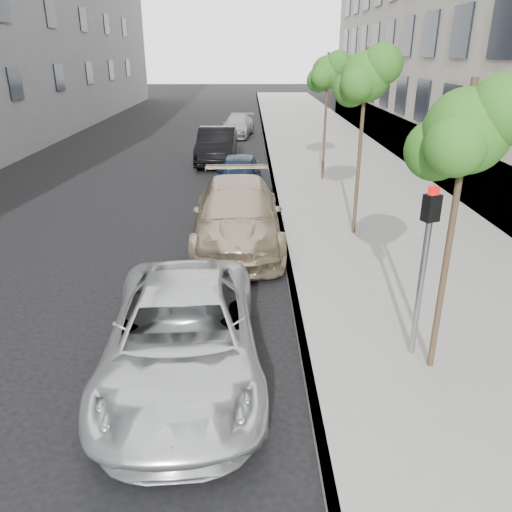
{
  "coord_description": "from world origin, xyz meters",
  "views": [
    {
      "loc": [
        0.23,
        -5.38,
        4.93
      ],
      "look_at": [
        0.35,
        2.96,
        1.5
      ],
      "focal_mm": 35.0,
      "sensor_mm": 36.0,
      "label": 1
    }
  ],
  "objects_px": {
    "signal_pole": "(425,253)",
    "sedan_rear": "(237,126)",
    "sedan_black": "(217,145)",
    "minivan": "(183,335)",
    "tree_near": "(469,132)",
    "tree_mid": "(367,77)",
    "tree_far": "(328,72)",
    "sedan_blue": "(239,174)",
    "suv": "(237,214)"
  },
  "relations": [
    {
      "from": "tree_far",
      "to": "signal_pole",
      "type": "distance_m",
      "value": 12.81
    },
    {
      "from": "tree_far",
      "to": "sedan_black",
      "type": "height_order",
      "value": "tree_far"
    },
    {
      "from": "suv",
      "to": "sedan_rear",
      "type": "distance_m",
      "value": 18.75
    },
    {
      "from": "sedan_rear",
      "to": "tree_near",
      "type": "bearing_deg",
      "value": -72.88
    },
    {
      "from": "tree_near",
      "to": "sedan_blue",
      "type": "relative_size",
      "value": 1.14
    },
    {
      "from": "signal_pole",
      "to": "minivan",
      "type": "height_order",
      "value": "signal_pole"
    },
    {
      "from": "tree_mid",
      "to": "sedan_blue",
      "type": "height_order",
      "value": "tree_mid"
    },
    {
      "from": "tree_near",
      "to": "suv",
      "type": "distance_m",
      "value": 7.59
    },
    {
      "from": "tree_mid",
      "to": "signal_pole",
      "type": "relative_size",
      "value": 1.72
    },
    {
      "from": "tree_mid",
      "to": "sedan_black",
      "type": "relative_size",
      "value": 1.03
    },
    {
      "from": "signal_pole",
      "to": "sedan_rear",
      "type": "xyz_separation_m",
      "value": [
        -3.51,
        24.45,
        -1.35
      ]
    },
    {
      "from": "signal_pole",
      "to": "sedan_rear",
      "type": "height_order",
      "value": "signal_pole"
    },
    {
      "from": "sedan_blue",
      "to": "sedan_rear",
      "type": "bearing_deg",
      "value": 93.87
    },
    {
      "from": "tree_near",
      "to": "tree_mid",
      "type": "relative_size",
      "value": 0.91
    },
    {
      "from": "tree_far",
      "to": "sedan_blue",
      "type": "bearing_deg",
      "value": -156.69
    },
    {
      "from": "tree_mid",
      "to": "sedan_rear",
      "type": "xyz_separation_m",
      "value": [
        -3.73,
        18.33,
        -3.7
      ]
    },
    {
      "from": "tree_near",
      "to": "tree_mid",
      "type": "xyz_separation_m",
      "value": [
        0.0,
        6.5,
        0.41
      ]
    },
    {
      "from": "tree_mid",
      "to": "sedan_blue",
      "type": "relative_size",
      "value": 1.25
    },
    {
      "from": "signal_pole",
      "to": "sedan_black",
      "type": "height_order",
      "value": "signal_pole"
    },
    {
      "from": "tree_mid",
      "to": "minivan",
      "type": "xyz_separation_m",
      "value": [
        -4.07,
        -6.48,
        -3.6
      ]
    },
    {
      "from": "tree_near",
      "to": "signal_pole",
      "type": "xyz_separation_m",
      "value": [
        -0.22,
        0.38,
        -1.94
      ]
    },
    {
      "from": "signal_pole",
      "to": "suv",
      "type": "bearing_deg",
      "value": 96.23
    },
    {
      "from": "tree_near",
      "to": "sedan_black",
      "type": "height_order",
      "value": "tree_near"
    },
    {
      "from": "tree_near",
      "to": "sedan_black",
      "type": "xyz_separation_m",
      "value": [
        -4.52,
        16.9,
        -3.11
      ]
    },
    {
      "from": "signal_pole",
      "to": "tree_near",
      "type": "bearing_deg",
      "value": -82.57
    },
    {
      "from": "tree_near",
      "to": "tree_far",
      "type": "relative_size",
      "value": 0.94
    },
    {
      "from": "minivan",
      "to": "tree_far",
      "type": "bearing_deg",
      "value": 68.81
    },
    {
      "from": "tree_near",
      "to": "tree_far",
      "type": "height_order",
      "value": "tree_far"
    },
    {
      "from": "tree_far",
      "to": "minivan",
      "type": "xyz_separation_m",
      "value": [
        -4.07,
        -12.98,
        -3.47
      ]
    },
    {
      "from": "tree_near",
      "to": "sedan_blue",
      "type": "height_order",
      "value": "tree_near"
    },
    {
      "from": "tree_near",
      "to": "sedan_blue",
      "type": "xyz_separation_m",
      "value": [
        -3.38,
        11.54,
        -3.23
      ]
    },
    {
      "from": "tree_far",
      "to": "suv",
      "type": "relative_size",
      "value": 0.85
    },
    {
      "from": "tree_mid",
      "to": "sedan_rear",
      "type": "distance_m",
      "value": 19.07
    },
    {
      "from": "tree_far",
      "to": "minivan",
      "type": "relative_size",
      "value": 0.93
    },
    {
      "from": "signal_pole",
      "to": "sedan_blue",
      "type": "xyz_separation_m",
      "value": [
        -3.16,
        11.16,
        -1.29
      ]
    },
    {
      "from": "signal_pole",
      "to": "sedan_blue",
      "type": "relative_size",
      "value": 0.73
    },
    {
      "from": "tree_far",
      "to": "minivan",
      "type": "distance_m",
      "value": 14.04
    },
    {
      "from": "tree_near",
      "to": "minivan",
      "type": "distance_m",
      "value": 5.17
    },
    {
      "from": "tree_far",
      "to": "signal_pole",
      "type": "relative_size",
      "value": 1.66
    },
    {
      "from": "tree_near",
      "to": "sedan_blue",
      "type": "distance_m",
      "value": 12.46
    },
    {
      "from": "minivan",
      "to": "tree_near",
      "type": "bearing_deg",
      "value": -4.04
    },
    {
      "from": "signal_pole",
      "to": "sedan_black",
      "type": "distance_m",
      "value": 17.11
    },
    {
      "from": "tree_mid",
      "to": "sedan_blue",
      "type": "bearing_deg",
      "value": 123.86
    },
    {
      "from": "minivan",
      "to": "sedan_blue",
      "type": "bearing_deg",
      "value": 82.81
    },
    {
      "from": "minivan",
      "to": "sedan_black",
      "type": "bearing_deg",
      "value": 87.73
    },
    {
      "from": "tree_mid",
      "to": "sedan_black",
      "type": "distance_m",
      "value": 11.88
    },
    {
      "from": "tree_mid",
      "to": "tree_far",
      "type": "distance_m",
      "value": 6.5
    },
    {
      "from": "tree_mid",
      "to": "tree_far",
      "type": "height_order",
      "value": "tree_mid"
    },
    {
      "from": "tree_far",
      "to": "sedan_rear",
      "type": "xyz_separation_m",
      "value": [
        -3.73,
        11.83,
        -3.57
      ]
    },
    {
      "from": "tree_near",
      "to": "minivan",
      "type": "bearing_deg",
      "value": 179.74
    }
  ]
}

